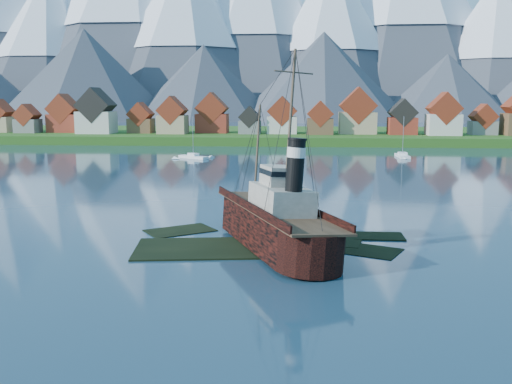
{
  "coord_description": "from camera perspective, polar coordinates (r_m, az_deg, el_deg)",
  "views": [
    {
      "loc": [
        6.06,
        -61.61,
        16.21
      ],
      "look_at": [
        0.42,
        6.0,
        5.0
      ],
      "focal_mm": 40.0,
      "sensor_mm": 36.0,
      "label": 1
    }
  ],
  "objects": [
    {
      "name": "sailboat_c",
      "position": [
        156.04,
        -6.29,
        3.46
      ],
      "size": [
        8.95,
        6.87,
        11.81
      ],
      "rotation": [
        0.0,
        0.0,
        1.0
      ],
      "color": "white",
      "rests_on": "ground"
    },
    {
      "name": "sailboat_e",
      "position": [
        163.09,
        14.43,
        3.47
      ],
      "size": [
        2.82,
        10.22,
        11.78
      ],
      "rotation": [
        0.0,
        0.0,
        0.03
      ],
      "color": "white",
      "rests_on": "ground"
    },
    {
      "name": "shore_bank",
      "position": [
        232.25,
        3.28,
        5.36
      ],
      "size": [
        600.0,
        80.0,
        3.2
      ],
      "primitive_type": "cube",
      "color": "#214B15",
      "rests_on": "ground"
    },
    {
      "name": "town",
      "position": [
        217.47,
        -5.66,
        7.43
      ],
      "size": [
        250.96,
        16.69,
        17.3
      ],
      "color": "maroon",
      "rests_on": "ground"
    },
    {
      "name": "tugboat_wreck",
      "position": [
        63.57,
        1.85,
        -2.79
      ],
      "size": [
        6.53,
        28.15,
        22.31
      ],
      "rotation": [
        0.0,
        0.07,
        0.41
      ],
      "color": "black",
      "rests_on": "ground"
    },
    {
      "name": "ground",
      "position": [
        63.99,
        -0.83,
        -5.29
      ],
      "size": [
        1400.0,
        1400.0,
        0.0
      ],
      "primitive_type": "plane",
      "color": "#1B384C",
      "rests_on": "ground"
    },
    {
      "name": "mountains",
      "position": [
        547.82,
        4.2,
        17.03
      ],
      "size": [
        965.0,
        340.0,
        205.0
      ],
      "color": "#2D333D",
      "rests_on": "ground"
    },
    {
      "name": "seawall",
      "position": [
        194.38,
        2.98,
        4.59
      ],
      "size": [
        600.0,
        2.5,
        2.0
      ],
      "primitive_type": "cube",
      "color": "#3F3D38",
      "rests_on": "ground"
    },
    {
      "name": "shoal",
      "position": [
        66.01,
        0.9,
        -5.14
      ],
      "size": [
        31.71,
        21.24,
        1.14
      ],
      "color": "black",
      "rests_on": "ground"
    }
  ]
}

